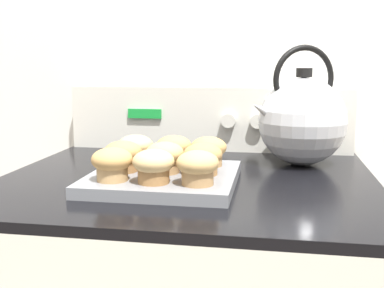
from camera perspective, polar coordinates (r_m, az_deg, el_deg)
name	(u,v)px	position (r m, az deg, el deg)	size (l,w,h in m)	color
wall_back	(212,36)	(1.33, 2.38, 12.69)	(8.00, 0.05, 2.40)	silver
control_panel	(209,119)	(1.28, 2.08, 3.04)	(0.74, 0.07, 0.17)	silver
muffin_pan	(164,178)	(0.93, -3.36, -4.07)	(0.28, 0.28, 0.02)	slate
muffin_r0_c0	(112,163)	(0.87, -9.46, -2.25)	(0.07, 0.07, 0.06)	tan
muffin_r0_c1	(153,165)	(0.85, -4.59, -2.52)	(0.07, 0.07, 0.06)	olive
muffin_r0_c2	(198,167)	(0.83, 0.67, -2.70)	(0.07, 0.07, 0.06)	#A37A4C
muffin_r1_c0	(123,155)	(0.94, -8.19, -1.33)	(0.07, 0.07, 0.06)	olive
muffin_r1_c1	(165,156)	(0.92, -3.26, -1.48)	(0.07, 0.07, 0.06)	#A37A4C
muffin_r1_c2	(203,158)	(0.91, 1.28, -1.66)	(0.07, 0.07, 0.06)	olive
muffin_r2_c0	(135,148)	(1.01, -6.71, -0.50)	(0.07, 0.07, 0.06)	#A37A4C
muffin_r2_c1	(174,149)	(1.00, -2.18, -0.59)	(0.07, 0.07, 0.06)	tan
muffin_r2_c2	(209,150)	(0.98, 1.97, -0.77)	(0.07, 0.07, 0.06)	#A37A4C
tea_kettle	(302,120)	(1.12, 12.88, 2.84)	(0.23, 0.20, 0.27)	silver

